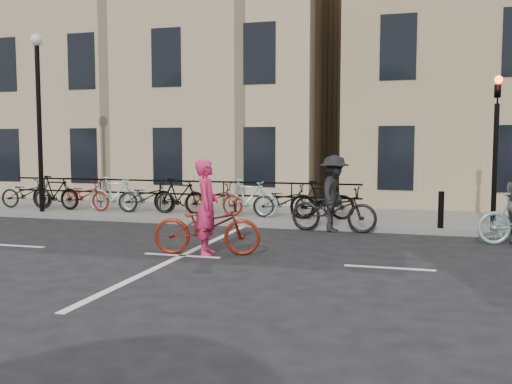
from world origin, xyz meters
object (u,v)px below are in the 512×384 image
(lamp_post, at_px, (39,100))
(traffic_light, at_px, (496,133))
(cyclist_dark, at_px, (334,202))
(cyclist_pink, at_px, (207,222))

(lamp_post, bearing_deg, traffic_light, -0.27)
(traffic_light, bearing_deg, lamp_post, 179.73)
(cyclist_dark, bearing_deg, traffic_light, -79.61)
(cyclist_dark, bearing_deg, cyclist_pink, 154.80)
(cyclist_pink, bearing_deg, lamp_post, 47.97)
(traffic_light, bearing_deg, cyclist_dark, -173.34)
(lamp_post, relative_size, cyclist_pink, 2.35)
(cyclist_pink, distance_m, cyclist_dark, 4.15)
(cyclist_dark, bearing_deg, lamp_post, 90.52)
(traffic_light, bearing_deg, cyclist_pink, -144.84)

